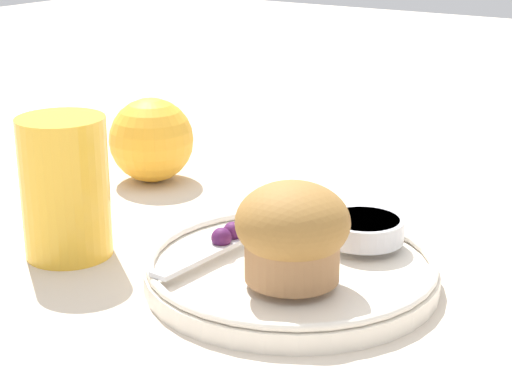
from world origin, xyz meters
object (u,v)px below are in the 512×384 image
Objects in this scene: muffin at (292,232)px; juice_glass at (65,187)px; orange_fruit at (151,140)px; butter_knife at (228,242)px.

muffin is 0.70× the size of juice_glass.
juice_glass is at bearing -159.39° from orange_fruit.
orange_fruit is at bearing 58.45° from muffin.
orange_fruit is at bearing 57.79° from butter_knife.
juice_glass is (-0.18, -0.07, 0.01)m from orange_fruit.
muffin reaches higher than butter_knife.
muffin is 0.08m from butter_knife.
juice_glass is (-0.02, 0.19, 0.00)m from muffin.
muffin is 0.30m from orange_fruit.
orange_fruit is at bearing 20.61° from juice_glass.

